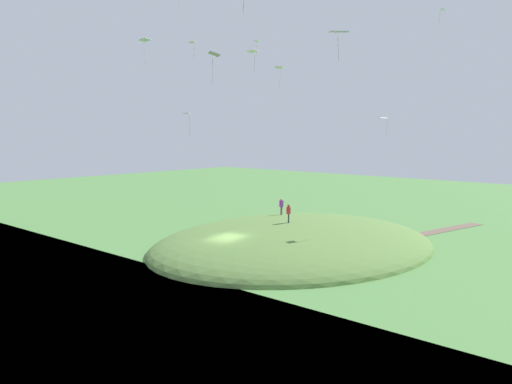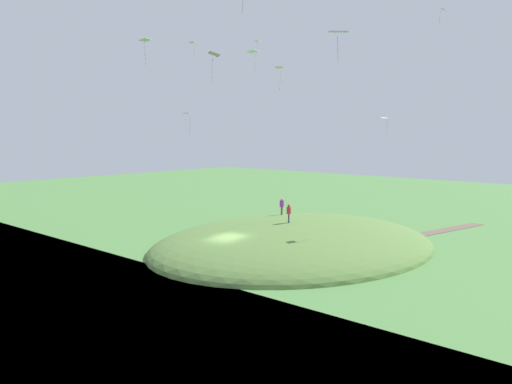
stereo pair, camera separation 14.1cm
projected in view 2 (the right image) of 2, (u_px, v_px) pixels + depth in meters
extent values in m
plane|color=#518542|center=(226.00, 260.00, 41.24)|extent=(160.00, 160.00, 0.00)
ellipsoid|color=#5C823E|center=(295.00, 246.00, 46.28)|extent=(28.24, 23.05, 4.44)
cube|color=brown|center=(443.00, 230.00, 53.60)|extent=(13.21, 4.11, 0.04)
cube|color=navy|center=(289.00, 218.00, 45.58)|extent=(0.24, 0.23, 0.79)
cylinder|color=red|center=(289.00, 210.00, 45.50)|extent=(0.55, 0.55, 0.63)
sphere|color=brown|center=(289.00, 206.00, 45.45)|extent=(0.24, 0.24, 0.24)
cube|color=#4F4647|center=(282.00, 211.00, 51.47)|extent=(0.27, 0.21, 0.81)
cylinder|color=purple|center=(282.00, 204.00, 51.39)|extent=(0.57, 0.57, 0.64)
sphere|color=beige|center=(282.00, 199.00, 51.34)|extent=(0.24, 0.24, 0.24)
cube|color=white|center=(258.00, 41.00, 51.09)|extent=(0.73, 0.59, 0.07)
cylinder|color=white|center=(257.00, 49.00, 51.31)|extent=(0.08, 0.04, 1.21)
cube|color=white|center=(253.00, 51.00, 46.28)|extent=(1.31, 1.10, 0.17)
cylinder|color=white|center=(255.00, 63.00, 46.31)|extent=(0.19, 0.19, 1.55)
cube|color=white|center=(280.00, 67.00, 46.63)|extent=(0.71, 0.87, 0.15)
cylinder|color=white|center=(280.00, 80.00, 46.40)|extent=(0.23, 0.06, 1.91)
cube|color=white|center=(338.00, 32.00, 28.61)|extent=(1.29, 1.30, 0.10)
cylinder|color=white|center=(338.00, 49.00, 28.82)|extent=(0.12, 0.08, 1.35)
cube|color=silver|center=(214.00, 54.00, 35.84)|extent=(1.22, 1.31, 0.28)
cylinder|color=silver|center=(212.00, 71.00, 36.08)|extent=(0.08, 0.05, 1.75)
cube|color=white|center=(187.00, 113.00, 46.48)|extent=(1.04, 1.00, 0.05)
cylinder|color=white|center=(190.00, 125.00, 46.77)|extent=(0.04, 0.14, 1.75)
cube|color=white|center=(193.00, 42.00, 42.71)|extent=(0.75, 0.65, 0.08)
cylinder|color=white|center=(195.00, 51.00, 42.60)|extent=(0.19, 0.10, 1.10)
cube|color=silver|center=(145.00, 40.00, 44.69)|extent=(1.19, 1.00, 0.20)
cylinder|color=silver|center=(145.00, 54.00, 44.86)|extent=(0.23, 0.06, 1.95)
cube|color=white|center=(443.00, 10.00, 41.64)|extent=(0.69, 0.56, 0.11)
cylinder|color=white|center=(440.00, 17.00, 41.70)|extent=(0.05, 0.13, 0.91)
cube|color=silver|center=(384.00, 118.00, 43.17)|extent=(0.84, 0.73, 0.13)
cylinder|color=silver|center=(387.00, 128.00, 43.17)|extent=(0.12, 0.11, 1.30)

